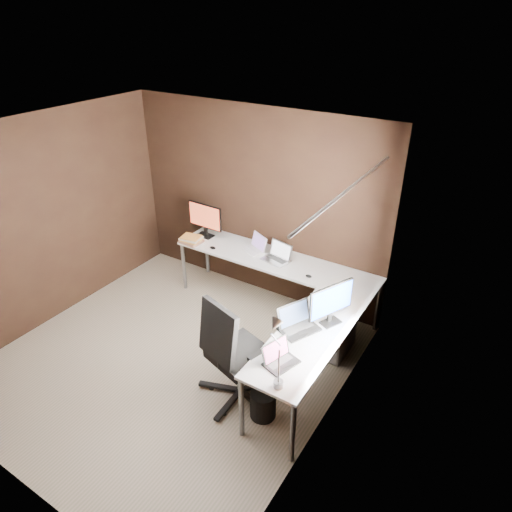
{
  "coord_description": "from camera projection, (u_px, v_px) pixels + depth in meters",
  "views": [
    {
      "loc": [
        2.89,
        -2.8,
        3.53
      ],
      "look_at": [
        0.54,
        0.95,
        1.05
      ],
      "focal_mm": 32.0,
      "sensor_mm": 36.0,
      "label": 1
    }
  ],
  "objects": [
    {
      "name": "room",
      "position": [
        190.0,
        268.0,
        4.4
      ],
      "size": [
        3.6,
        3.6,
        2.5
      ],
      "color": "tan",
      "rests_on": "ground"
    },
    {
      "name": "desk",
      "position": [
        283.0,
        288.0,
        5.18
      ],
      "size": [
        2.65,
        2.25,
        0.73
      ],
      "color": "white",
      "rests_on": "ground"
    },
    {
      "name": "drawer_pedestal",
      "position": [
        331.0,
        327.0,
        5.18
      ],
      "size": [
        0.42,
        0.5,
        0.6
      ],
      "primitive_type": "cube",
      "color": "white",
      "rests_on": "ground"
    },
    {
      "name": "monitor_left",
      "position": [
        205.0,
        218.0,
        6.11
      ],
      "size": [
        0.53,
        0.15,
        0.46
      ],
      "rotation": [
        0.0,
        0.0,
        -0.03
      ],
      "color": "black",
      "rests_on": "desk"
    },
    {
      "name": "monitor_right",
      "position": [
        331.0,
        302.0,
        4.43
      ],
      "size": [
        0.24,
        0.49,
        0.43
      ],
      "rotation": [
        0.0,
        0.0,
        1.14
      ],
      "color": "black",
      "rests_on": "desk"
    },
    {
      "name": "laptop_white",
      "position": [
        256.0,
        247.0,
        5.85
      ],
      "size": [
        0.37,
        0.33,
        0.2
      ],
      "rotation": [
        0.0,
        0.0,
        -0.45
      ],
      "color": "white",
      "rests_on": "desk"
    },
    {
      "name": "laptop_silver",
      "position": [
        278.0,
        256.0,
        5.63
      ],
      "size": [
        0.37,
        0.3,
        0.22
      ],
      "rotation": [
        0.0,
        0.0,
        -0.21
      ],
      "color": "silver",
      "rests_on": "desk"
    },
    {
      "name": "laptop_black_big",
      "position": [
        297.0,
        323.0,
        4.45
      ],
      "size": [
        0.4,
        0.45,
        0.25
      ],
      "rotation": [
        0.0,
        0.0,
        1.12
      ],
      "color": "black",
      "rests_on": "desk"
    },
    {
      "name": "laptop_black_small",
      "position": [
        279.0,
        358.0,
        4.03
      ],
      "size": [
        0.29,
        0.35,
        0.2
      ],
      "rotation": [
        0.0,
        0.0,
        1.27
      ],
      "color": "black",
      "rests_on": "desk"
    },
    {
      "name": "book_stack",
      "position": [
        191.0,
        239.0,
        6.04
      ],
      "size": [
        0.28,
        0.23,
        0.09
      ],
      "rotation": [
        0.0,
        0.0,
        0.06
      ],
      "color": "#9F6D56",
      "rests_on": "desk"
    },
    {
      "name": "mouse_left",
      "position": [
        213.0,
        248.0,
        5.89
      ],
      "size": [
        0.09,
        0.06,
        0.03
      ],
      "primitive_type": "ellipsoid",
      "rotation": [
        0.0,
        0.0,
        -0.02
      ],
      "color": "black",
      "rests_on": "desk"
    },
    {
      "name": "mouse_corner",
      "position": [
        309.0,
        276.0,
        5.28
      ],
      "size": [
        0.09,
        0.06,
        0.03
      ],
      "primitive_type": "ellipsoid",
      "rotation": [
        0.0,
        0.0,
        -0.17
      ],
      "color": "black",
      "rests_on": "desk"
    },
    {
      "name": "desk_lamp",
      "position": [
        276.0,
        344.0,
        3.68
      ],
      "size": [
        0.19,
        0.23,
        0.61
      ],
      "rotation": [
        0.0,
        0.0,
        -0.4
      ],
      "color": "slate",
      "rests_on": "desk"
    },
    {
      "name": "office_chair",
      "position": [
        237.0,
        370.0,
        4.5
      ],
      "size": [
        0.67,
        0.7,
        1.2
      ],
      "rotation": [
        0.0,
        0.0,
        -0.29
      ],
      "color": "black",
      "rests_on": "ground"
    },
    {
      "name": "wastebasket",
      "position": [
        263.0,
        404.0,
        4.38
      ],
      "size": [
        0.28,
        0.28,
        0.29
      ],
      "primitive_type": "cylinder",
      "rotation": [
        0.0,
        0.0,
        0.11
      ],
      "color": "black",
      "rests_on": "ground"
    }
  ]
}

